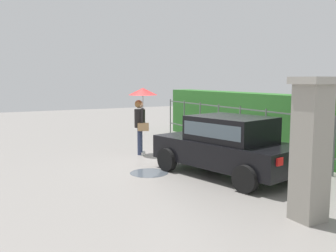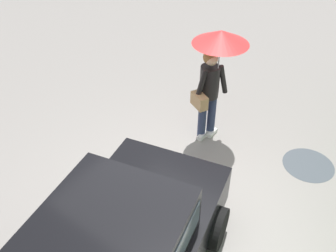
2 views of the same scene
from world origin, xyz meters
The scene contains 8 objects.
ground_plane centered at (0.00, 0.00, 0.00)m, with size 40.00×40.00×0.00m, color gray.
car centered at (1.56, 0.32, 0.80)m, with size 3.98×2.52×1.48m.
pedestrian centered at (-1.86, -0.47, 1.54)m, with size 0.92×0.92×2.10m.
gate_pillar centered at (4.60, -0.27, 1.24)m, with size 0.60×0.60×2.42m.
fence_section centered at (0.47, 2.54, 0.83)m, with size 12.08×0.05×1.50m.
hedge_row centered at (0.47, 3.39, 0.95)m, with size 13.03×0.90×1.90m, color #2D6B28.
puddle_near centered at (0.45, -1.30, 0.00)m, with size 0.99×0.99×0.00m, color #4C545B.
puddle_far centered at (-2.19, 1.33, 0.00)m, with size 0.87×0.87×0.00m, color #4C545B.
Camera 1 is at (8.87, -5.22, 2.38)m, focal length 39.84 mm.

